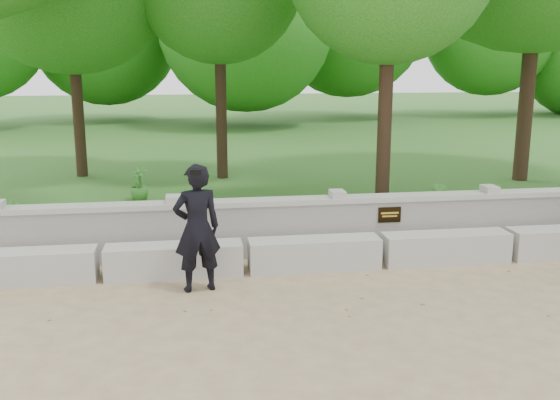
% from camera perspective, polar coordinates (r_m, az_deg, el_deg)
% --- Properties ---
extents(ground, '(80.00, 80.00, 0.00)m').
position_cam_1_polar(ground, '(7.70, 13.50, -10.28)').
color(ground, tan).
rests_on(ground, ground).
extents(lawn, '(40.00, 22.00, 0.25)m').
position_cam_1_polar(lawn, '(20.93, -0.87, 4.85)').
color(lawn, '#345B1C').
rests_on(lawn, ground).
extents(concrete_bench, '(11.90, 0.45, 0.45)m').
position_cam_1_polar(concrete_bench, '(9.30, 9.22, -4.59)').
color(concrete_bench, '#B1AEA7').
rests_on(concrete_bench, ground).
extents(parapet_wall, '(12.50, 0.35, 0.90)m').
position_cam_1_polar(parapet_wall, '(9.88, 8.04, -2.09)').
color(parapet_wall, '#A6A49D').
rests_on(parapet_wall, ground).
extents(man_main, '(0.69, 0.62, 1.69)m').
position_cam_1_polar(man_main, '(8.11, -7.60, -2.56)').
color(man_main, black).
rests_on(man_main, ground).
extents(shrub_a, '(0.30, 0.35, 0.55)m').
position_cam_1_polar(shrub_a, '(10.88, -23.00, -1.29)').
color(shrub_a, '#367628').
rests_on(shrub_a, lawn).
extents(shrub_b, '(0.40, 0.44, 0.65)m').
position_cam_1_polar(shrub_b, '(10.98, 14.27, -0.28)').
color(shrub_b, '#367628').
rests_on(shrub_b, lawn).
extents(shrub_d, '(0.51, 0.50, 0.68)m').
position_cam_1_polar(shrub_d, '(12.56, -12.78, 1.46)').
color(shrub_d, '#367628').
rests_on(shrub_d, lawn).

